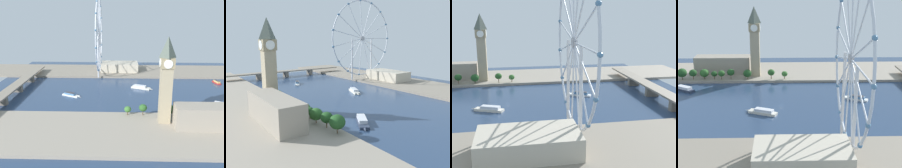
{
  "view_description": "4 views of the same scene",
  "coord_description": "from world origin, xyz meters",
  "views": [
    {
      "loc": [
        -341.98,
        13.35,
        116.15
      ],
      "look_at": [
        -15.46,
        23.94,
        17.48
      ],
      "focal_mm": 41.32,
      "sensor_mm": 36.0,
      "label": 1
    },
    {
      "loc": [
        -176.41,
        -249.73,
        70.22
      ],
      "look_at": [
        18.11,
        17.05,
        6.26
      ],
      "focal_mm": 37.59,
      "sensor_mm": 36.0,
      "label": 2
    },
    {
      "loc": [
        291.65,
        5.92,
        91.48
      ],
      "look_at": [
        -7.13,
        59.88,
        16.4
      ],
      "focal_mm": 46.93,
      "sensor_mm": 36.0,
      "label": 3
    },
    {
      "loc": [
        321.8,
        0.79,
        127.16
      ],
      "look_at": [
        -20.8,
        9.8,
        16.3
      ],
      "focal_mm": 54.95,
      "sensor_mm": 36.0,
      "label": 4
    }
  ],
  "objects": [
    {
      "name": "riverside_hall",
      "position": [
        118.89,
        14.33,
        10.44
      ],
      "size": [
        36.52,
        65.63,
        14.89
      ],
      "primitive_type": "cube",
      "color": "#BCB29E",
      "rests_on": "riverbank_right"
    },
    {
      "name": "riverbank_right",
      "position": [
        120.95,
        0.0,
        1.5
      ],
      "size": [
        90.0,
        520.0,
        3.0
      ],
      "primitive_type": "cube",
      "color": "gray",
      "rests_on": "ground_plane"
    },
    {
      "name": "tour_boat_1",
      "position": [
        -15.44,
        79.64,
        1.99
      ],
      "size": [
        16.68,
        27.75,
        4.85
      ],
      "rotation": [
        0.0,
        0.0,
        4.25
      ],
      "color": "white",
      "rests_on": "ground_plane"
    },
    {
      "name": "tour_boat_3",
      "position": [
        51.11,
        -138.39,
        2.11
      ],
      "size": [
        22.29,
        8.64,
        5.07
      ],
      "rotation": [
        0.0,
        0.0,
        0.19
      ],
      "color": "#B22D28",
      "rests_on": "ground_plane"
    },
    {
      "name": "ground_plane",
      "position": [
        0.0,
        0.0,
        0.0
      ],
      "size": [
        411.9,
        411.9,
        0.0
      ],
      "primitive_type": "plane",
      "color": "navy"
    },
    {
      "name": "riverbank_left",
      "position": [
        -120.95,
        0.0,
        1.5
      ],
      "size": [
        90.0,
        520.0,
        3.0
      ],
      "primitive_type": "cube",
      "color": "gray",
      "rests_on": "ground_plane"
    },
    {
      "name": "tree_row_embankment",
      "position": [
        -83.48,
        -76.31,
        10.88
      ],
      "size": [
        13.18,
        135.02,
        14.0
      ],
      "color": "#513823",
      "rests_on": "riverbank_left"
    },
    {
      "name": "tour_boat_2",
      "position": [
        -50.06,
        -110.82,
        2.25
      ],
      "size": [
        23.13,
        31.22,
        5.43
      ],
      "rotation": [
        0.0,
        0.0,
        4.13
      ],
      "color": "#2D384C",
      "rests_on": "ground_plane"
    },
    {
      "name": "tour_boat_0",
      "position": [
        20.14,
        -17.18,
        2.14
      ],
      "size": [
        17.42,
        32.03,
        5.1
      ],
      "rotation": [
        0.0,
        0.0,
        4.32
      ],
      "color": "beige",
      "rests_on": "ground_plane"
    },
    {
      "name": "ferris_wheel",
      "position": [
        92.06,
        49.2,
        69.95
      ],
      "size": [
        125.23,
        3.2,
        129.91
      ],
      "color": "silver",
      "rests_on": "riverbank_right"
    },
    {
      "name": "river_bridge",
      "position": [
        0.0,
        158.36,
        9.22
      ],
      "size": [
        223.9,
        15.5,
        11.76
      ],
      "color": "gray",
      "rests_on": "ground_plane"
    },
    {
      "name": "clock_tower",
      "position": [
        -98.84,
        -31.76,
        48.0
      ],
      "size": [
        14.02,
        14.02,
        86.72
      ],
      "color": "tan",
      "rests_on": "riverbank_left"
    },
    {
      "name": "parliament_block",
      "position": [
        -111.31,
        -74.98,
        14.28
      ],
      "size": [
        22.0,
        70.44,
        22.56
      ],
      "primitive_type": "cube",
      "color": "gray",
      "rests_on": "riverbank_left"
    }
  ]
}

